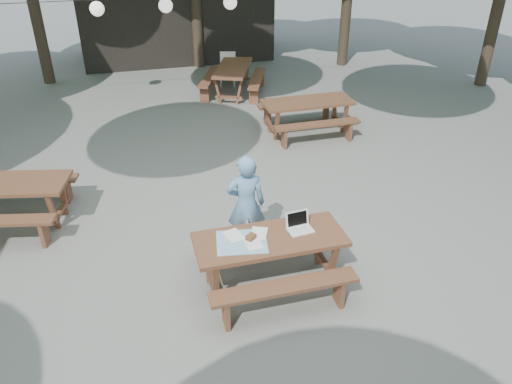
{
  "coord_description": "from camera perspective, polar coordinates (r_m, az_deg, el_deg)",
  "views": [
    {
      "loc": [
        -1.43,
        -6.8,
        4.57
      ],
      "look_at": [
        0.16,
        -0.98,
        1.05
      ],
      "focal_mm": 35.0,
      "sensor_mm": 36.0,
      "label": 1
    }
  ],
  "objects": [
    {
      "name": "picnic_table_far_e",
      "position": [
        13.87,
        -2.62,
        12.68
      ],
      "size": [
        2.17,
        2.35,
        0.75
      ],
      "rotation": [
        0.0,
        0.0,
        1.19
      ],
      "color": "#50321C",
      "rests_on": "ground"
    },
    {
      "name": "laptop",
      "position": [
        6.74,
        4.93,
        -3.77
      ],
      "size": [
        0.35,
        0.29,
        0.24
      ],
      "rotation": [
        0.0,
        0.0,
        0.1
      ],
      "color": "white",
      "rests_on": "main_picnic_table"
    },
    {
      "name": "woman",
      "position": [
        7.22,
        -1.14,
        -1.42
      ],
      "size": [
        0.61,
        0.45,
        1.55
      ],
      "primitive_type": "imported",
      "rotation": [
        0.0,
        0.0,
        3.0
      ],
      "color": "#6998C0",
      "rests_on": "ground"
    },
    {
      "name": "main_picnic_table",
      "position": [
        6.8,
        1.57,
        -7.71
      ],
      "size": [
        2.0,
        1.58,
        0.75
      ],
      "color": "#50321C",
      "rests_on": "ground"
    },
    {
      "name": "tabletop_clutter",
      "position": [
        6.51,
        -1.39,
        -5.56
      ],
      "size": [
        0.79,
        0.65,
        0.08
      ],
      "color": "teal",
      "rests_on": "main_picnic_table"
    },
    {
      "name": "picnic_table_nw",
      "position": [
        8.97,
        -26.54,
        -1.02
      ],
      "size": [
        2.2,
        1.95,
        0.75
      ],
      "rotation": [
        0.0,
        0.0,
        -0.22
      ],
      "color": "#50321C",
      "rests_on": "ground"
    },
    {
      "name": "pavilion",
      "position": [
        17.69,
        -9.31,
        19.57
      ],
      "size": [
        6.0,
        3.0,
        2.8
      ],
      "primitive_type": "cube",
      "color": "black",
      "rests_on": "ground"
    },
    {
      "name": "picnic_table_ne",
      "position": [
        11.42,
        5.83,
        8.62
      ],
      "size": [
        2.0,
        1.59,
        0.75
      ],
      "rotation": [
        0.0,
        0.0,
        0.01
      ],
      "color": "#50321C",
      "rests_on": "ground"
    },
    {
      "name": "plastic_chair",
      "position": [
        14.68,
        -3.23,
        13.12
      ],
      "size": [
        0.54,
        0.54,
        0.9
      ],
      "rotation": [
        0.0,
        0.0,
        -0.27
      ],
      "color": "white",
      "rests_on": "ground"
    },
    {
      "name": "paper_lanterns",
      "position": [
        13.04,
        -10.23,
        20.26
      ],
      "size": [
        9.0,
        0.34,
        0.38
      ],
      "color": "black",
      "rests_on": "ground"
    },
    {
      "name": "ground",
      "position": [
        8.32,
        -2.86,
        -3.12
      ],
      "size": [
        80.0,
        80.0,
        0.0
      ],
      "primitive_type": "plane",
      "color": "#63635F",
      "rests_on": "ground"
    }
  ]
}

